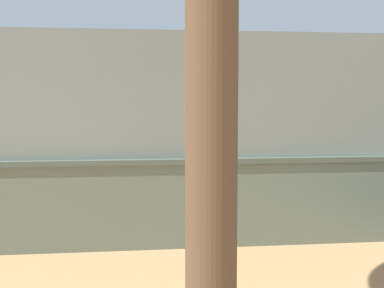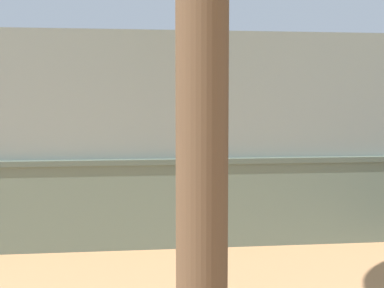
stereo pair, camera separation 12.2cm
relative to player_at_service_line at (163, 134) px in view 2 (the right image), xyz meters
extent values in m
plane|color=tan|center=(-0.66, -1.85, -0.94)|extent=(260.00, 260.00, 0.00)
cube|color=slate|center=(2.23, 12.11, -0.31)|extent=(22.33, 0.86, 1.25)
cube|color=#4D594D|center=(2.23, 12.11, 0.36)|extent=(22.34, 0.92, 0.08)
cube|color=gray|center=(2.23, 12.11, 1.34)|extent=(21.88, 0.59, 1.88)
cylinder|color=gray|center=(0.66, 12.15, 1.34)|extent=(0.07, 0.07, 1.88)
cylinder|color=black|center=(-0.08, 0.07, -0.55)|extent=(0.20, 0.20, 0.78)
cylinder|color=black|center=(0.10, -0.02, -0.55)|extent=(0.20, 0.20, 0.78)
cylinder|color=#D14C42|center=(0.01, 0.03, 0.13)|extent=(0.45, 0.45, 0.58)
cylinder|color=#D8AD84|center=(-0.28, 0.11, 0.25)|extent=(0.32, 0.54, 0.17)
cylinder|color=#D8AD84|center=(0.15, -0.37, 0.25)|extent=(0.32, 0.54, 0.17)
sphere|color=#D8AD84|center=(0.01, 0.03, 0.53)|extent=(0.22, 0.22, 0.22)
cylinder|color=black|center=(0.01, 0.03, 0.63)|extent=(0.31, 0.31, 0.05)
cylinder|color=black|center=(0.07, -0.54, 0.25)|extent=(0.16, 0.29, 0.04)
ellipsoid|color=#333338|center=(-0.03, -0.73, 0.25)|extent=(0.16, 0.28, 0.24)
cylinder|color=#B2B2B2|center=(-2.10, 7.80, -0.55)|extent=(0.20, 0.20, 0.76)
cylinder|color=#B2B2B2|center=(-1.92, 7.89, -0.55)|extent=(0.20, 0.20, 0.76)
cylinder|color=#429951|center=(-2.01, 7.84, 0.11)|extent=(0.46, 0.46, 0.56)
cylinder|color=brown|center=(-2.24, 7.66, 0.22)|extent=(0.33, 0.52, 0.16)
cylinder|color=brown|center=(-1.61, 7.71, 0.22)|extent=(0.33, 0.52, 0.16)
sphere|color=brown|center=(-2.01, 7.84, 0.50)|extent=(0.22, 0.22, 0.22)
cylinder|color=white|center=(-2.01, 7.84, 0.59)|extent=(0.30, 0.30, 0.05)
sphere|color=orange|center=(-1.28, 1.83, -0.04)|extent=(0.21, 0.21, 0.21)
cylinder|color=brown|center=(1.16, 15.64, 1.63)|extent=(0.45, 0.45, 5.14)
camera|label=1|loc=(2.04, 20.18, 1.27)|focal=51.51mm
camera|label=2|loc=(1.92, 20.20, 1.27)|focal=51.51mm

